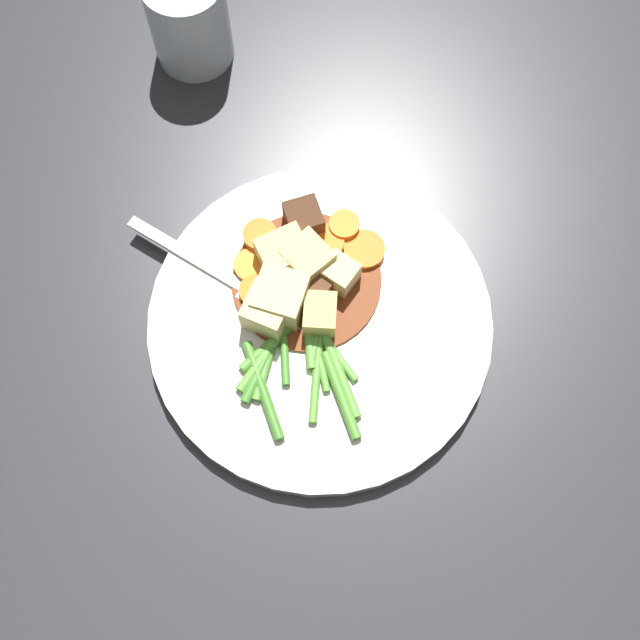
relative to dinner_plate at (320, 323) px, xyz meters
The scene contains 33 objects.
ground_plane 0.01m from the dinner_plate, ahead, with size 3.00×3.00×0.00m, color #2D2D33.
dinner_plate is the anchor object (origin of this frame).
stew_sauce 0.04m from the dinner_plate, 21.35° to the left, with size 0.13×0.13×0.00m, color brown.
carrot_slice_0 0.07m from the dinner_plate, 54.36° to the left, with size 0.03×0.03×0.01m, color orange.
carrot_slice_1 0.09m from the dinner_plate, 10.59° to the right, with size 0.03×0.03×0.01m, color orange.
carrot_slice_2 0.07m from the dinner_plate, 27.98° to the right, with size 0.04×0.04×0.01m, color orange.
carrot_slice_3 0.09m from the dinner_plate, 38.47° to the left, with size 0.03×0.03×0.01m, color orange.
carrot_slice_4 0.06m from the dinner_plate, 69.95° to the left, with size 0.03×0.03×0.01m, color orange.
carrot_slice_5 0.07m from the dinner_plate, ahead, with size 0.03×0.03×0.01m, color orange.
potato_chunk_0 0.05m from the dinner_plate, 16.28° to the left, with size 0.03×0.03×0.03m, color #E5CC7A.
potato_chunk_1 0.04m from the dinner_plate, 21.59° to the right, with size 0.02×0.03×0.03m, color #EAD68C.
potato_chunk_2 0.05m from the dinner_plate, 96.35° to the left, with size 0.03×0.04×0.03m, color #EAD68C.
potato_chunk_3 0.06m from the dinner_plate, 33.93° to the left, with size 0.03×0.04×0.03m, color #E5CC7A.
potato_chunk_4 0.04m from the dinner_plate, 70.80° to the left, with size 0.04×0.04×0.04m, color #EAD68C.
potato_chunk_5 0.02m from the dinner_plate, 138.78° to the left, with size 0.03×0.03×0.03m, color #DBBC6B.
meat_chunk_0 0.03m from the dinner_plate, 14.01° to the left, with size 0.03×0.02×0.02m, color #56331E.
meat_chunk_1 0.09m from the dinner_plate, 12.73° to the left, with size 0.03×0.03×0.03m, color #4C2B19.
meat_chunk_2 0.02m from the dinner_plate, 38.23° to the left, with size 0.02×0.02×0.02m, color #4C2B19.
green_bean_0 0.06m from the dinner_plate, 129.30° to the left, with size 0.01×0.01×0.07m, color #66AD42.
green_bean_1 0.02m from the dinner_plate, 158.62° to the left, with size 0.01×0.01×0.05m, color #66AD42.
green_bean_2 0.03m from the dinner_plate, 153.89° to the right, with size 0.01×0.01×0.06m, color #66AD42.
green_bean_3 0.07m from the dinner_plate, 137.06° to the left, with size 0.01×0.01×0.05m, color #4C8E33.
green_bean_4 0.08m from the dinner_plate, 146.70° to the left, with size 0.01×0.01×0.08m, color #4C8E33.
green_bean_5 0.07m from the dinner_plate, 162.25° to the right, with size 0.01×0.01×0.07m, color #599E38.
green_bean_6 0.03m from the dinner_plate, behind, with size 0.01×0.01×0.07m, color #66AD42.
green_bean_7 0.05m from the dinner_plate, behind, with size 0.01×0.01×0.08m, color #66AD42.
green_bean_8 0.04m from the dinner_plate, 119.24° to the left, with size 0.01×0.01×0.08m, color #599E38.
green_bean_9 0.05m from the dinner_plate, 157.80° to the right, with size 0.01×0.01×0.08m, color #66AD42.
green_bean_10 0.05m from the dinner_plate, 128.66° to the left, with size 0.01×0.01×0.08m, color #66AD42.
green_bean_11 0.04m from the dinner_plate, 128.03° to the left, with size 0.01×0.01×0.07m, color #4C8E33.
green_bean_12 0.01m from the dinner_plate, 98.61° to the left, with size 0.01×0.01×0.07m, color #599E38.
fork 0.09m from the dinner_plate, 67.69° to the left, with size 0.10×0.16×0.00m.
water_glass 0.30m from the dinner_plate, 26.51° to the left, with size 0.07×0.07×0.09m, color silver.
Camera 1 is at (-0.23, -0.01, 0.66)m, focal length 46.46 mm.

